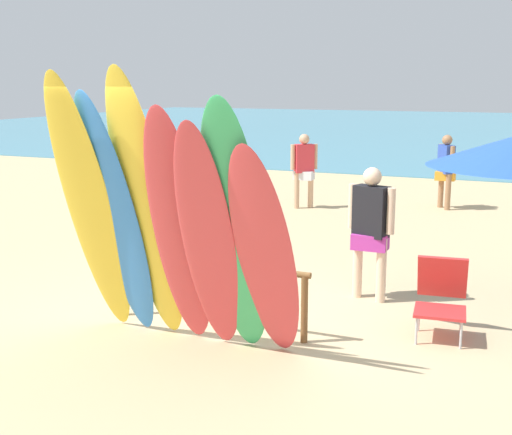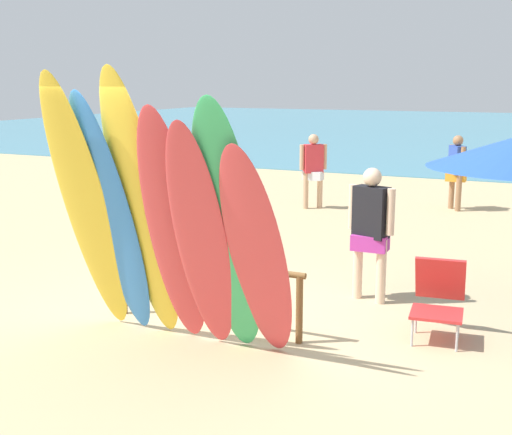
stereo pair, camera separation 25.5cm
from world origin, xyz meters
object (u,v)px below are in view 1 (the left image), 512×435
at_px(surfboard_red_3, 179,231).
at_px(beach_chair_red, 441,294).
at_px(surfboard_blue_1, 116,219).
at_px(beachgoer_strolling, 446,166).
at_px(surfboard_yellow_0, 90,210).
at_px(surfboard_red_6, 265,256).
at_px(surfboard_yellow_2, 147,210).
at_px(beachgoer_near_rack, 304,166).
at_px(beachgoer_by_water, 371,224).
at_px(surfboard_red_4, 208,242).
at_px(surfboard_rack, 209,278).
at_px(surfboard_green_5, 236,233).

height_order(surfboard_red_3, beach_chair_red, surfboard_red_3).
bearing_deg(surfboard_blue_1, beachgoer_strolling, 82.75).
distance_m(surfboard_yellow_0, surfboard_red_6, 1.82).
height_order(surfboard_yellow_2, beach_chair_red, surfboard_yellow_2).
xyz_separation_m(surfboard_yellow_0, beach_chair_red, (3.14, 1.52, -0.91)).
bearing_deg(beachgoer_near_rack, beachgoer_by_water, -101.67).
bearing_deg(beachgoer_near_rack, beach_chair_red, -97.77).
distance_m(surfboard_blue_1, surfboard_red_3, 0.68).
bearing_deg(beachgoer_by_water, surfboard_blue_1, -115.45).
distance_m(surfboard_red_4, beachgoer_strolling, 8.71).
distance_m(surfboard_rack, surfboard_yellow_2, 1.09).
xyz_separation_m(surfboard_rack, surfboard_green_5, (0.63, -0.71, 0.69)).
distance_m(surfboard_yellow_2, beachgoer_by_water, 2.81).
height_order(surfboard_blue_1, surfboard_yellow_2, surfboard_yellow_2).
distance_m(surfboard_rack, surfboard_yellow_0, 1.41).
height_order(surfboard_red_6, beach_chair_red, surfboard_red_6).
distance_m(beachgoer_by_water, beach_chair_red, 1.33).
bearing_deg(surfboard_rack, surfboard_red_3, -87.27).
height_order(surfboard_yellow_0, surfboard_red_3, surfboard_yellow_0).
relative_size(surfboard_green_5, beachgoer_by_water, 1.65).
bearing_deg(surfboard_red_6, beachgoer_by_water, 82.60).
bearing_deg(surfboard_yellow_0, beachgoer_by_water, 44.13).
height_order(surfboard_rack, beach_chair_red, beach_chair_red).
distance_m(surfboard_yellow_0, beachgoer_by_water, 3.23).
relative_size(surfboard_yellow_0, surfboard_green_5, 1.09).
bearing_deg(surfboard_red_6, beachgoer_near_rack, 109.13).
distance_m(surfboard_rack, surfboard_blue_1, 1.17).
height_order(surfboard_rack, beachgoer_strolling, beachgoer_strolling).
bearing_deg(surfboard_yellow_0, surfboard_red_3, 2.13).
bearing_deg(surfboard_yellow_2, beachgoer_strolling, 81.24).
relative_size(surfboard_red_3, surfboard_red_6, 1.12).
xyz_separation_m(surfboard_red_3, beachgoer_by_water, (1.28, 2.25, -0.28)).
bearing_deg(surfboard_red_3, surfboard_green_5, -9.13).
height_order(surfboard_yellow_0, beach_chair_red, surfboard_yellow_0).
bearing_deg(surfboard_yellow_2, beach_chair_red, 31.53).
relative_size(surfboard_blue_1, beach_chair_red, 3.26).
bearing_deg(surfboard_red_6, beachgoer_strolling, 89.90).
relative_size(surfboard_rack, surfboard_red_6, 0.99).
relative_size(surfboard_red_6, beachgoer_by_water, 1.41).
bearing_deg(beachgoer_near_rack, surfboard_red_6, -111.71).
bearing_deg(beachgoer_near_rack, surfboard_green_5, -113.65).
relative_size(surfboard_red_4, surfboard_red_6, 1.08).
xyz_separation_m(beachgoer_near_rack, beach_chair_red, (3.56, -6.10, -0.44)).
xyz_separation_m(surfboard_yellow_0, surfboard_blue_1, (0.25, 0.06, -0.09)).
xyz_separation_m(surfboard_rack, surfboard_blue_1, (-0.65, -0.68, 0.70)).
bearing_deg(surfboard_red_3, surfboard_yellow_2, 174.45).
relative_size(surfboard_red_3, beach_chair_red, 3.12).
relative_size(surfboard_blue_1, surfboard_red_3, 1.04).
xyz_separation_m(beachgoer_strolling, beach_chair_red, (0.91, -7.14, -0.44)).
relative_size(surfboard_rack, beachgoer_near_rack, 1.46).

